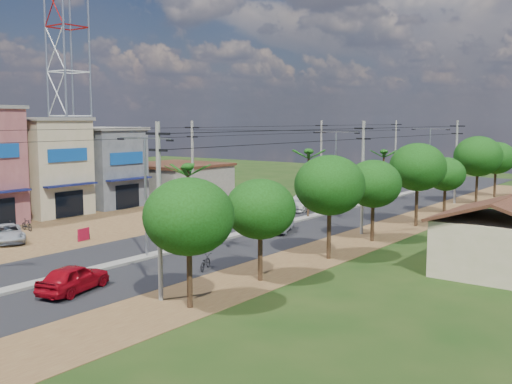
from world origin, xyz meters
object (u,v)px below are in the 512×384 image
car_red_near (73,279)px  roadside_sign (84,235)px  car_parked_dark (168,214)px  moto_rider_east (205,263)px  car_white_far (303,202)px  car_parked_silver (8,234)px  car_silver_mid (280,223)px

car_red_near → roadside_sign: size_ratio=3.77×
car_parked_dark → moto_rider_east: size_ratio=2.54×
moto_rider_east → roadside_sign: roadside_sign is taller
car_white_far → car_parked_silver: 28.17m
car_red_near → car_silver_mid: car_silver_mid is taller
car_silver_mid → roadside_sign: 15.34m
car_silver_mid → moto_rider_east: size_ratio=2.62×
car_silver_mid → roadside_sign: bearing=26.8°
car_silver_mid → car_parked_dark: bearing=-11.9°
car_parked_dark → moto_rider_east: car_parked_dark is taller
car_silver_mid → car_white_far: size_ratio=0.82×
car_red_near → car_parked_silver: bearing=-33.2°
car_silver_mid → roadside_sign: (-9.73, -11.86, -0.27)m
moto_rider_east → roadside_sign: (-13.20, 1.10, 0.03)m
roadside_sign → car_parked_dark: bearing=84.9°
roadside_sign → car_parked_silver: bearing=-147.5°
car_parked_silver → car_parked_dark: bearing=11.2°
car_white_far → moto_rider_east: bearing=-76.8°
car_silver_mid → moto_rider_east: bearing=81.2°
car_silver_mid → car_parked_silver: 20.82m
car_white_far → car_parked_silver: size_ratio=1.18×
car_red_near → car_parked_dark: (-11.57, 18.44, 0.01)m
roadside_sign → car_silver_mid: bearing=41.0°
car_parked_dark → moto_rider_east: (13.97, -10.74, -0.30)m
car_parked_silver → moto_rider_east: bearing=-56.2°
moto_rider_east → car_white_far: bearing=-95.3°
car_silver_mid → car_red_near: bearing=69.1°
car_red_near → moto_rider_east: car_red_near is taller
roadside_sign → moto_rider_east: bearing=-14.4°
car_white_far → car_parked_dark: bearing=-118.7°
car_red_near → car_parked_dark: size_ratio=0.99×
car_red_near → car_white_far: size_ratio=0.79×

